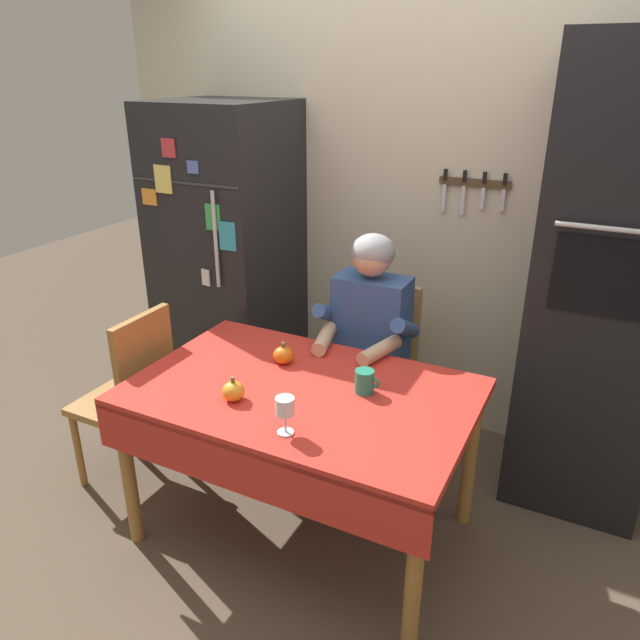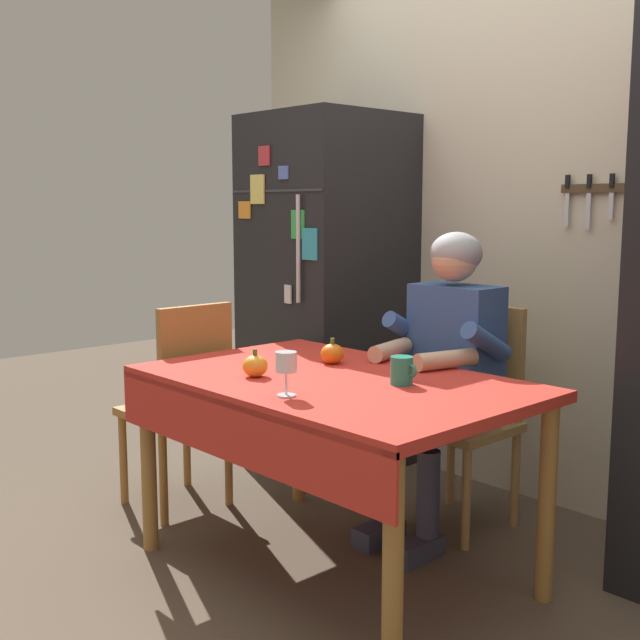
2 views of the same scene
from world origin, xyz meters
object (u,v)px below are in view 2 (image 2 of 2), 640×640
Objects in this scene: dining_table at (329,401)px; chair_left_side at (184,398)px; chair_behind_person at (471,405)px; seated_person at (445,358)px; pumpkin_large at (255,366)px; pumpkin_medium at (332,354)px; wine_glass at (286,364)px; refrigerator at (327,294)px; coffee_mug at (402,370)px.

chair_left_side reaches higher than dining_table.
chair_left_side is at bearing -178.13° from dining_table.
chair_behind_person is 0.29m from seated_person.
seated_person is 0.82m from pumpkin_large.
pumpkin_medium is (-0.22, -0.60, 0.27)m from chair_behind_person.
wine_glass is (0.06, -0.89, 0.11)m from seated_person.
refrigerator reaches higher than pumpkin_medium.
chair_behind_person is 1.00× the size of chair_left_side.
wine_glass reaches higher than coffee_mug.
dining_table is 0.81m from chair_behind_person.
seated_person is 0.90m from wine_glass.
chair_left_side is (-0.94, -0.63, -0.23)m from seated_person.
chair_left_side is at bearing 167.89° from pumpkin_large.
dining_table is 9.58× the size of wine_glass.
wine_glass is (-0.14, -0.40, 0.06)m from coffee_mug.
wine_glass is at bearing -70.30° from dining_table.
seated_person is at bearing 94.07° from wine_glass.
refrigerator reaches higher than coffee_mug.
refrigerator is 1.94× the size of chair_left_side.
refrigerator is 1.07m from chair_behind_person.
dining_table is at bearing -42.91° from refrigerator.
seated_person is (0.04, 0.60, 0.08)m from dining_table.
seated_person is 11.73× the size of coffee_mug.
chair_behind_person is at bearing 87.10° from dining_table.
pumpkin_large is at bearing -146.30° from coffee_mug.
seated_person reaches higher than dining_table.
pumpkin_medium reaches higher than dining_table.
wine_glass is (1.00, -0.26, 0.33)m from chair_left_side.
dining_table is 0.36m from wine_glass.
refrigerator reaches higher than chair_left_side.
pumpkin_medium reaches higher than coffee_mug.
chair_behind_person is 9.23× the size of pumpkin_medium.
coffee_mug reaches higher than dining_table.
chair_behind_person reaches higher than pumpkin_medium.
refrigerator is 1.94× the size of chair_behind_person.
refrigerator is 12.32× the size of wine_glass.
wine_glass is (0.06, -1.08, 0.33)m from chair_behind_person.
chair_behind_person is (0.04, 0.79, -0.14)m from dining_table.
pumpkin_large is at bearing -54.68° from refrigerator.
refrigerator is 1.04m from seated_person.
seated_person is 8.52× the size of wine_glass.
refrigerator is 1.31m from pumpkin_large.
pumpkin_medium is (-0.22, -0.42, 0.04)m from seated_person.
dining_table is at bearing 42.58° from pumpkin_large.
wine_glass is (1.05, -1.17, -0.06)m from refrigerator.
chair_left_side is 1.09m from wine_glass.
seated_person is 12.36× the size of pumpkin_medium.
refrigerator is 17.80× the size of pumpkin_large.
chair_left_side is 8.76× the size of coffee_mug.
dining_table is 0.29m from pumpkin_large.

